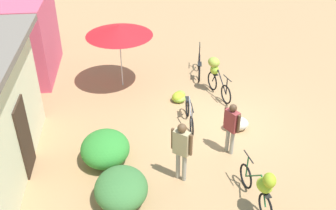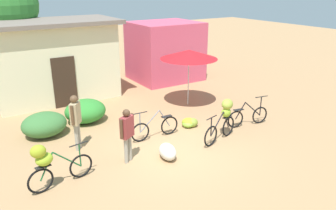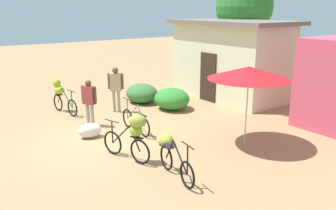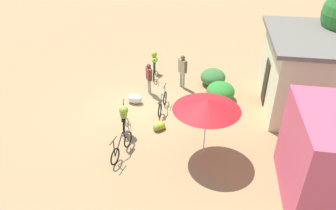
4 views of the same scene
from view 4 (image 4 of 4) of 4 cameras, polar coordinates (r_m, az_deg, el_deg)
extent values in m
plane|color=#A77E54|center=(13.69, -4.95, -0.51)|extent=(60.00, 60.00, 0.00)
cube|color=beige|center=(14.35, 23.15, 5.54)|extent=(4.78, 2.52, 3.11)
cube|color=#72665B|center=(13.79, 24.55, 11.65)|extent=(5.28, 3.02, 0.16)
cube|color=#332319|center=(14.32, 17.74, 4.10)|extent=(0.90, 0.06, 2.00)
ellipsoid|color=#3B7036|center=(15.68, 8.40, 5.18)|extent=(1.41, 1.26, 0.77)
ellipsoid|color=#30842F|center=(14.32, 9.76, 2.53)|extent=(1.44, 1.29, 0.81)
cylinder|color=beige|center=(10.46, 6.92, -4.57)|extent=(0.04, 0.04, 2.17)
cone|color=red|center=(9.92, 7.28, 0.05)|extent=(2.25, 2.25, 0.35)
torus|color=black|center=(15.86, -2.68, 5.52)|extent=(0.63, 0.15, 0.63)
torus|color=black|center=(16.80, -2.50, 7.04)|extent=(0.63, 0.15, 0.63)
cylinder|color=#19592D|center=(16.51, -2.55, 7.77)|extent=(0.39, 0.10, 0.64)
cylinder|color=#19592D|center=(16.04, -2.64, 7.04)|extent=(0.69, 0.15, 0.65)
cylinder|color=black|center=(15.61, -2.73, 7.57)|extent=(0.50, 0.11, 0.03)
cylinder|color=#19592D|center=(15.73, -2.70, 6.54)|extent=(0.04, 0.04, 0.62)
cube|color=black|center=(16.57, -2.54, 7.98)|extent=(0.38, 0.20, 0.02)
ellipsoid|color=#9ABC2B|center=(16.46, -2.50, 8.44)|extent=(0.48, 0.43, 0.31)
ellipsoid|color=#95A923|center=(16.47, -2.58, 9.40)|extent=(0.38, 0.32, 0.32)
torus|color=black|center=(13.76, -0.58, 1.30)|extent=(0.62, 0.07, 0.62)
torus|color=black|center=(12.88, -1.53, -0.97)|extent=(0.62, 0.07, 0.62)
cylinder|color=slate|center=(12.88, -1.37, 0.59)|extent=(0.40, 0.05, 0.62)
cylinder|color=slate|center=(13.32, -0.88, 1.71)|extent=(0.71, 0.05, 0.63)
cylinder|color=black|center=(13.45, -0.59, 3.68)|extent=(0.50, 0.04, 0.03)
cylinder|color=slate|center=(13.61, -0.58, 2.48)|extent=(0.04, 0.04, 0.64)
cube|color=black|center=(12.79, -1.45, 0.57)|extent=(0.36, 0.15, 0.02)
torus|color=black|center=(12.69, -8.14, -1.77)|extent=(0.64, 0.23, 0.65)
torus|color=black|center=(11.88, -8.23, -4.31)|extent=(0.64, 0.23, 0.65)
cylinder|color=black|center=(11.85, -8.32, -2.65)|extent=(0.37, 0.14, 0.62)
cylinder|color=black|center=(12.26, -8.27, -1.39)|extent=(0.64, 0.21, 0.63)
cylinder|color=black|center=(12.38, -8.35, 0.57)|extent=(0.49, 0.17, 0.03)
cylinder|color=black|center=(12.53, -8.24, -0.62)|extent=(0.04, 0.04, 0.60)
cube|color=black|center=(11.76, -8.34, -2.63)|extent=(0.38, 0.23, 0.02)
ellipsoid|color=#8CAD2E|center=(11.71, -8.28, -1.84)|extent=(0.41, 0.37, 0.31)
ellipsoid|color=#92A33A|center=(11.53, -8.32, -0.92)|extent=(0.55, 0.53, 0.33)
torus|color=black|center=(10.63, -9.85, -9.47)|extent=(0.61, 0.15, 0.61)
torus|color=black|center=(11.31, -7.48, -6.40)|extent=(0.61, 0.15, 0.61)
cylinder|color=black|center=(11.02, -7.97, -5.75)|extent=(0.38, 0.10, 0.58)
cylinder|color=black|center=(10.67, -9.17, -7.26)|extent=(0.67, 0.15, 0.59)
cylinder|color=black|center=(10.21, -10.19, -6.56)|extent=(0.50, 0.11, 0.03)
cylinder|color=black|center=(10.42, -10.02, -8.05)|extent=(0.04, 0.04, 0.68)
cube|color=black|center=(11.04, -7.82, -5.31)|extent=(0.38, 0.20, 0.02)
ellipsoid|color=#8AB93C|center=(12.26, -1.55, -3.84)|extent=(0.50, 0.55, 0.25)
ellipsoid|color=#97AD26|center=(12.20, -1.60, -3.85)|extent=(0.63, 0.61, 0.31)
ellipsoid|color=olive|center=(12.14, -2.07, -4.09)|extent=(0.42, 0.37, 0.31)
ellipsoid|color=silver|center=(13.98, -6.21, 1.18)|extent=(0.55, 0.77, 0.44)
cylinder|color=gray|center=(14.57, -3.39, 3.31)|extent=(0.11, 0.11, 0.75)
cylinder|color=gray|center=(14.72, -3.59, 3.62)|extent=(0.11, 0.11, 0.75)
cube|color=maroon|center=(14.35, -3.58, 5.84)|extent=(0.45, 0.37, 0.59)
cylinder|color=#4C3321|center=(14.12, -3.28, 5.54)|extent=(0.08, 0.08, 0.53)
cylinder|color=#4C3321|center=(14.55, -3.87, 6.33)|extent=(0.08, 0.08, 0.53)
sphere|color=#4C3321|center=(14.18, -3.63, 7.29)|extent=(0.20, 0.20, 0.20)
cylinder|color=gray|center=(15.26, 2.44, 4.85)|extent=(0.11, 0.11, 0.82)
cylinder|color=gray|center=(15.15, 2.92, 4.62)|extent=(0.11, 0.11, 0.82)
cube|color=tan|center=(14.90, 2.75, 7.26)|extent=(0.40, 0.44, 0.65)
cylinder|color=brown|center=(15.05, 2.07, 7.65)|extent=(0.08, 0.08, 0.58)
cylinder|color=brown|center=(14.73, 3.45, 7.08)|extent=(0.08, 0.08, 0.58)
sphere|color=brown|center=(14.73, 2.79, 8.80)|extent=(0.22, 0.22, 0.22)
camera|label=1|loc=(20.97, 9.74, 30.13)|focal=42.29mm
camera|label=2|loc=(19.41, -25.13, 21.03)|focal=35.76mm
camera|label=3|loc=(8.51, -55.70, -7.29)|focal=37.38mm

